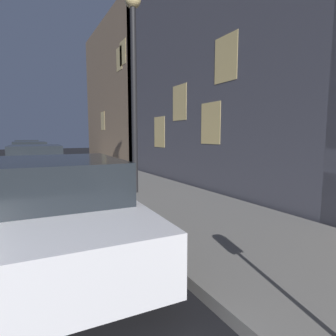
# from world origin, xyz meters

# --- Properties ---
(car_white) EXTENTS (2.25, 4.42, 1.43)m
(car_white) POSITION_xyz_m (2.85, 2.95, 0.71)
(car_white) COLOR silver
(car_white) RESTS_ON ground
(car_silver) EXTENTS (2.24, 4.32, 1.43)m
(car_silver) POSITION_xyz_m (2.85, 9.36, 0.72)
(car_silver) COLOR #B7B7BF
(car_silver) RESTS_ON ground
(car_black) EXTENTS (2.18, 4.48, 1.43)m
(car_black) POSITION_xyz_m (2.85, 16.12, 0.71)
(car_black) COLOR black
(car_black) RESTS_ON ground
(car_blue) EXTENTS (2.14, 4.23, 1.43)m
(car_blue) POSITION_xyz_m (2.85, 23.01, 0.71)
(car_blue) COLOR navy
(car_blue) RESTS_ON ground
(street_lamp) EXTENTS (0.44, 0.44, 5.41)m
(street_lamp) POSITION_xyz_m (5.23, 5.98, 3.74)
(street_lamp) COLOR black
(street_lamp) RESTS_ON sidewalk
(building_mid) EXTENTS (6.86, 10.72, 9.37)m
(building_mid) POSITION_xyz_m (10.72, 6.70, 4.68)
(building_mid) COLOR #4C4C56
(building_mid) RESTS_ON ground
(building_far) EXTENTS (8.07, 10.10, 8.89)m
(building_far) POSITION_xyz_m (11.33, 16.15, 4.44)
(building_far) COLOR #8C7259
(building_far) RESTS_ON ground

